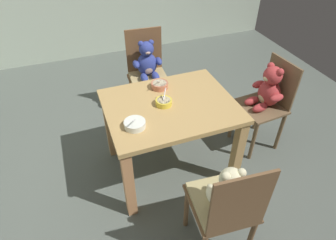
% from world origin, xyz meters
% --- Properties ---
extents(ground_plane, '(5.20, 5.20, 0.04)m').
position_xyz_m(ground_plane, '(0.00, 0.00, -0.02)').
color(ground_plane, '#535A53').
extents(dining_table, '(1.02, 0.81, 0.71)m').
position_xyz_m(dining_table, '(0.00, 0.00, 0.58)').
color(dining_table, tan).
rests_on(dining_table, ground_plane).
extents(teddy_chair_near_front, '(0.43, 0.43, 0.93)m').
position_xyz_m(teddy_chair_near_front, '(0.05, -0.84, 0.55)').
color(teddy_chair_near_front, brown).
rests_on(teddy_chair_near_front, ground_plane).
extents(teddy_chair_near_right, '(0.41, 0.43, 0.88)m').
position_xyz_m(teddy_chair_near_right, '(0.95, 0.01, 0.58)').
color(teddy_chair_near_right, brown).
rests_on(teddy_chair_near_right, ground_plane).
extents(teddy_chair_far_center, '(0.43, 0.41, 0.95)m').
position_xyz_m(teddy_chair_far_center, '(0.07, 0.84, 0.57)').
color(teddy_chair_far_center, brown).
rests_on(teddy_chair_far_center, ground_plane).
extents(porridge_bowl_white_near_left, '(0.15, 0.16, 0.12)m').
position_xyz_m(porridge_bowl_white_near_left, '(-0.33, -0.17, 0.74)').
color(porridge_bowl_white_near_left, silver).
rests_on(porridge_bowl_white_near_left, dining_table).
extents(porridge_bowl_yellow_center, '(0.13, 0.13, 0.11)m').
position_xyz_m(porridge_bowl_yellow_center, '(-0.05, 0.01, 0.74)').
color(porridge_bowl_yellow_center, yellow).
rests_on(porridge_bowl_yellow_center, dining_table).
extents(porridge_bowl_terracotta_far_center, '(0.14, 0.14, 0.12)m').
position_xyz_m(porridge_bowl_terracotta_far_center, '(-0.00, 0.25, 0.74)').
color(porridge_bowl_terracotta_far_center, '#BB6B50').
rests_on(porridge_bowl_terracotta_far_center, dining_table).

